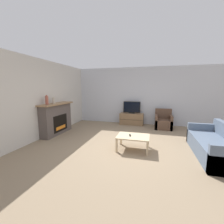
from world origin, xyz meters
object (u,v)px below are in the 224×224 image
tv_stand (132,119)px  mantel_vase_centre_left (54,100)px  coffee_table (133,138)px  couch (216,146)px  tv (132,108)px  armchair (163,122)px  mantel_vase_left (47,100)px  fireplace (56,118)px  remote (130,135)px

tv_stand → mantel_vase_centre_left: bearing=-137.4°
mantel_vase_centre_left → coffee_table: bearing=-11.7°
mantel_vase_centre_left → couch: (5.08, -0.49, -1.01)m
tv → armchair: size_ratio=0.97×
mantel_vase_left → tv_stand: bearing=46.7°
mantel_vase_centre_left → armchair: size_ratio=0.31×
armchair → fireplace: bearing=-154.3°
tv_stand → couch: size_ratio=0.54×
mantel_vase_left → coffee_table: (2.98, -0.26, -0.97)m
fireplace → mantel_vase_left: 0.88m
fireplace → remote: bearing=-14.3°
fireplace → tv_stand: (2.55, 2.20, -0.32)m
mantel_vase_left → coffee_table: 3.15m
mantel_vase_left → tv: mantel_vase_left is taller
tv_stand → couch: 3.80m
mantel_vase_left → couch: mantel_vase_left is taller
mantel_vase_left → mantel_vase_centre_left: mantel_vase_left is taller
mantel_vase_centre_left → tv_stand: (2.53, 2.32, -1.01)m
tv → remote: 2.99m
tv → mantel_vase_centre_left: bearing=-137.5°
mantel_vase_centre_left → tv: size_ratio=0.32×
fireplace → coffee_table: fireplace is taller
mantel_vase_left → fireplace: bearing=92.0°
tv_stand → fireplace: bearing=-139.2°
tv_stand → remote: tv_stand is taller
mantel_vase_centre_left → armchair: mantel_vase_centre_left is taller
tv_stand → armchair: (1.42, -0.30, 0.00)m
mantel_vase_left → armchair: (3.95, 2.39, -1.05)m
tv → armchair: tv is taller
tv_stand → remote: 2.97m
mantel_vase_centre_left → armchair: 4.55m
tv → armchair: (1.42, -0.29, -0.53)m
tv_stand → tv: size_ratio=1.39×
mantel_vase_centre_left → remote: (2.90, -0.62, -0.88)m
fireplace → remote: (2.91, -0.74, -0.18)m
tv_stand → mantel_vase_left: bearing=-133.3°
remote → tv_stand: bearing=82.7°
tv → couch: bearing=-47.9°
fireplace → coffee_table: 3.10m
coffee_table → remote: bearing=-178.3°
fireplace → couch: size_ratio=0.80×
tv → mantel_vase_left: bearing=-133.3°
mantel_vase_centre_left → tv_stand: size_ratio=0.23×
mantel_vase_left → mantel_vase_centre_left: 0.37m
tv → tv_stand: bearing=90.0°
tv_stand → coffee_table: 2.98m
fireplace → couch: (5.09, -0.62, -0.32)m
mantel_vase_left → armchair: mantel_vase_left is taller
fireplace → mantel_vase_left: size_ratio=4.93×
armchair → couch: armchair is taller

